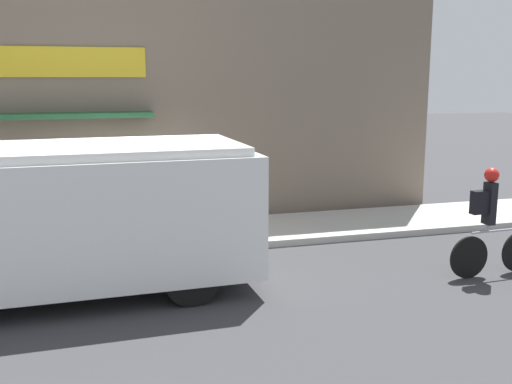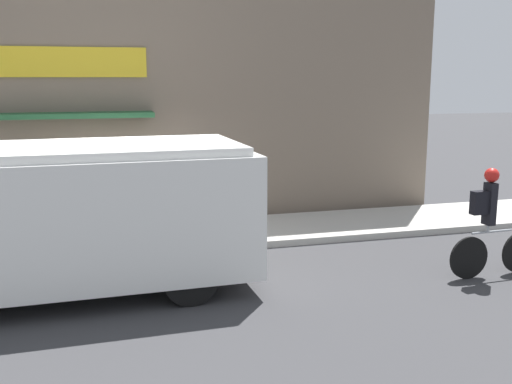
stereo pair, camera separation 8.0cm
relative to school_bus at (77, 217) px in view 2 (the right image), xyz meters
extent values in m
plane|color=#38383A|center=(0.85, 1.38, -1.11)|extent=(70.00, 70.00, 0.00)
cube|color=#ADAAA3|center=(0.85, 2.42, -1.05)|extent=(28.00, 2.08, 0.13)
cube|color=#756656|center=(0.85, 3.81, 1.60)|extent=(14.03, 0.18, 5.42)
cube|color=gold|center=(-0.04, 3.70, 2.25)|extent=(2.87, 0.05, 0.58)
cube|color=#235633|center=(-0.04, 3.39, 1.24)|extent=(3.02, 0.65, 0.10)
cube|color=white|center=(0.40, 0.01, 0.03)|extent=(4.23, 2.36, 1.74)
cube|color=white|center=(0.40, 0.01, 0.97)|extent=(3.90, 2.17, 0.12)
cube|color=red|center=(-0.78, 1.36, 0.12)|extent=(0.04, 0.44, 0.44)
cylinder|color=black|center=(1.41, 1.00, -0.72)|extent=(0.79, 0.28, 0.78)
cylinder|color=black|center=(1.46, -0.93, -0.72)|extent=(0.79, 0.28, 0.78)
cylinder|color=black|center=(5.77, -1.05, -0.78)|extent=(0.67, 0.07, 0.67)
cylinder|color=#999EA3|center=(6.25, -1.03, -0.39)|extent=(0.92, 0.08, 0.04)
cylinder|color=#999EA3|center=(6.08, -1.03, -0.33)|extent=(0.04, 0.04, 0.12)
cube|color=black|center=(6.08, -1.03, 0.06)|extent=(0.13, 0.21, 0.65)
sphere|color=red|center=(6.08, -1.03, 0.50)|extent=(0.22, 0.22, 0.22)
cube|color=black|center=(5.89, -1.04, 0.09)|extent=(0.27, 0.15, 0.36)
cylinder|color=#38383D|center=(-0.58, 2.73, -0.58)|extent=(0.51, 0.51, 0.80)
cylinder|color=black|center=(-0.58, 2.73, -0.16)|extent=(0.52, 0.52, 0.04)
camera|label=1|loc=(0.16, -8.68, 1.96)|focal=42.00mm
camera|label=2|loc=(0.23, -8.70, 1.96)|focal=42.00mm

